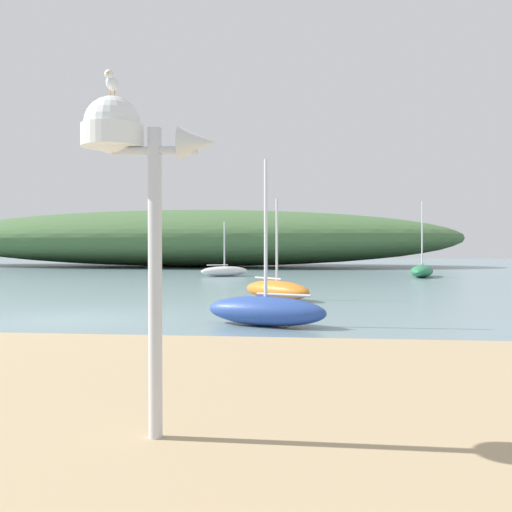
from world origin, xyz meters
name	(u,v)px	position (x,y,z in m)	size (l,w,h in m)	color
ground_plane	(71,319)	(0.00, 0.00, 0.00)	(120.00, 120.00, 0.00)	gray
distant_hill	(189,238)	(-4.49, 33.47, 2.28)	(43.56, 13.29, 4.55)	#476B3D
mast_structure	(129,155)	(4.48, -9.07, 2.64)	(1.17, 0.53, 2.95)	silver
seagull_on_radar	(112,82)	(4.34, -9.09, 3.27)	(0.10, 0.28, 0.21)	orange
sailboat_near_shore	(277,290)	(4.69, 5.59, 0.33)	(2.79, 2.75, 3.36)	orange
sailboat_far_right	(224,271)	(0.74, 19.10, 0.30)	(2.84, 2.05, 3.11)	white
sailboat_centre_water	(266,310)	(4.90, -0.63, 0.36)	(3.07, 1.91, 3.78)	#2D4C9E
sailboat_by_sandbar	(422,271)	(11.73, 19.52, 0.35)	(2.03, 3.55, 4.20)	#287A4C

